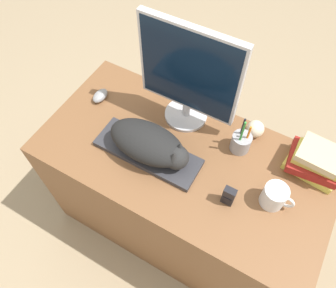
# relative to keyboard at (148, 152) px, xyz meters

# --- Properties ---
(ground_plane) EXTENTS (12.00, 12.00, 0.00)m
(ground_plane) POSITION_rel_keyboard_xyz_m (0.14, -0.26, -0.79)
(ground_plane) COLOR #998466
(desk) EXTENTS (1.31, 0.65, 0.77)m
(desk) POSITION_rel_keyboard_xyz_m (0.14, 0.07, -0.40)
(desk) COLOR brown
(desk) RESTS_ON ground_plane
(keyboard) EXTENTS (0.47, 0.16, 0.02)m
(keyboard) POSITION_rel_keyboard_xyz_m (0.00, 0.00, 0.00)
(keyboard) COLOR #2D2D33
(keyboard) RESTS_ON desk
(cat) EXTENTS (0.37, 0.19, 0.13)m
(cat) POSITION_rel_keyboard_xyz_m (0.02, 0.00, 0.08)
(cat) COLOR black
(cat) RESTS_ON keyboard
(monitor) EXTENTS (0.45, 0.20, 0.50)m
(monitor) POSITION_rel_keyboard_xyz_m (0.05, 0.27, 0.26)
(monitor) COLOR #B7B7BC
(monitor) RESTS_ON desk
(computer_mouse) EXTENTS (0.06, 0.09, 0.04)m
(computer_mouse) POSITION_rel_keyboard_xyz_m (-0.37, 0.16, 0.01)
(computer_mouse) COLOR gray
(computer_mouse) RESTS_ON desk
(coffee_mug) EXTENTS (0.13, 0.10, 0.10)m
(coffee_mug) POSITION_rel_keyboard_xyz_m (0.55, 0.05, 0.04)
(coffee_mug) COLOR silver
(coffee_mug) RESTS_ON desk
(pen_cup) EXTENTS (0.09, 0.09, 0.21)m
(pen_cup) POSITION_rel_keyboard_xyz_m (0.34, 0.23, 0.04)
(pen_cup) COLOR #939399
(pen_cup) RESTS_ON desk
(baseball) EXTENTS (0.08, 0.08, 0.08)m
(baseball) POSITION_rel_keyboard_xyz_m (0.37, 0.33, 0.03)
(baseball) COLOR beige
(baseball) RESTS_ON desk
(phone) EXTENTS (0.05, 0.03, 0.10)m
(phone) POSITION_rel_keyboard_xyz_m (0.39, -0.04, 0.04)
(phone) COLOR black
(phone) RESTS_ON desk
(book_stack) EXTENTS (0.23, 0.19, 0.13)m
(book_stack) POSITION_rel_keyboard_xyz_m (0.64, 0.28, 0.05)
(book_stack) COLOR #CCC14C
(book_stack) RESTS_ON desk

